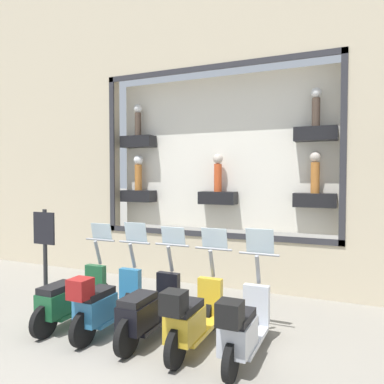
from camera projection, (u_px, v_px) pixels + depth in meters
name	position (u px, v px, depth m)	size (l,w,h in m)	color
ground_plane	(124.00, 353.00, 5.04)	(120.00, 120.00, 0.00)	gray
building_facade	(216.00, 29.00, 8.11)	(1.22, 36.00, 10.94)	beige
scooter_silver_0	(243.00, 327.00, 4.79)	(1.79, 0.60, 1.61)	black
scooter_yellow_1	(192.00, 317.00, 5.09)	(1.80, 0.60, 1.58)	black
scooter_black_2	(148.00, 311.00, 5.43)	(1.80, 0.61, 1.56)	black
scooter_teal_3	(105.00, 303.00, 5.67)	(1.80, 0.60, 1.60)	black
scooter_green_4	(70.00, 298.00, 6.01)	(1.80, 0.60, 1.55)	black
shop_sign_post	(45.00, 258.00, 6.42)	(0.36, 0.45, 1.83)	#232326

